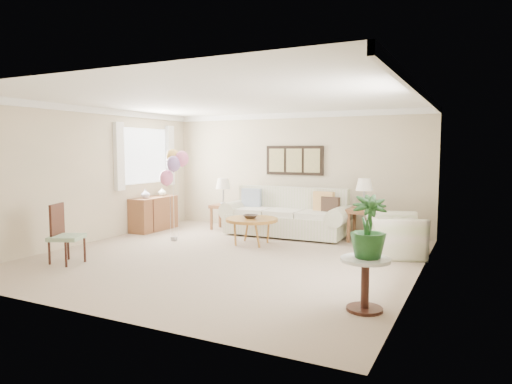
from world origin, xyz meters
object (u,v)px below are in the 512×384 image
coffee_table (252,220)px  accent_chair (63,232)px  armchair (394,235)px  sofa (287,217)px  balloon_cluster (174,165)px

coffee_table → accent_chair: (-2.02, -2.58, 0.03)m
armchair → accent_chair: bearing=103.4°
accent_chair → sofa: bearing=58.8°
accent_chair → balloon_cluster: 2.50m
coffee_table → armchair: armchair is taller
sofa → coffee_table: bearing=-101.8°
sofa → accent_chair: (-2.26, -3.74, 0.09)m
sofa → armchair: sofa is taller
armchair → accent_chair: size_ratio=1.13×
sofa → balloon_cluster: (-1.77, -1.51, 1.10)m
sofa → armchair: size_ratio=2.56×
balloon_cluster → accent_chair: bearing=-102.6°
armchair → balloon_cluster: 4.29m
accent_chair → balloon_cluster: (0.50, 2.23, 1.01)m
sofa → coffee_table: size_ratio=2.74×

